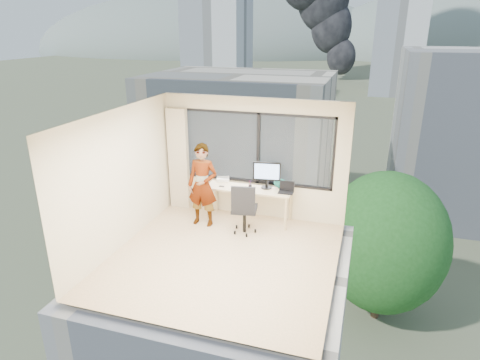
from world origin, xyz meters
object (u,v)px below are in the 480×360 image
at_px(chair, 245,207).
at_px(person, 203,185).
at_px(monitor, 267,175).
at_px(handbag, 280,183).
at_px(game_console, 223,179).
at_px(laptop, 286,188).
at_px(desk, 249,204).

xyz_separation_m(chair, person, (-0.94, 0.11, 0.33)).
height_order(monitor, handbag, monitor).
xyz_separation_m(game_console, handbag, (1.31, -0.08, 0.07)).
height_order(game_console, handbag, handbag).
xyz_separation_m(monitor, laptop, (0.44, -0.14, -0.19)).
height_order(laptop, handbag, handbag).
bearing_deg(desk, handbag, 13.66).
relative_size(desk, person, 1.03).
bearing_deg(game_console, person, -121.90).
height_order(person, handbag, person).
relative_size(person, monitor, 3.03).
bearing_deg(monitor, chair, -121.33).
relative_size(monitor, handbag, 2.13).
bearing_deg(person, handbag, 23.38).
xyz_separation_m(chair, monitor, (0.28, 0.66, 0.49)).
height_order(desk, laptop, laptop).
bearing_deg(game_console, chair, -64.62).
height_order(desk, handbag, handbag).
distance_m(chair, laptop, 0.94).
relative_size(laptop, handbag, 1.20).
bearing_deg(chair, person, 163.96).
bearing_deg(laptop, handbag, 126.01).
distance_m(game_console, handbag, 1.31).
relative_size(game_console, handbag, 1.02).
bearing_deg(chair, laptop, 25.73).
bearing_deg(desk, monitor, 12.44).
bearing_deg(handbag, person, -156.53).
xyz_separation_m(person, handbag, (1.50, 0.63, -0.02)).
relative_size(person, laptop, 5.36).
relative_size(desk, monitor, 3.11).
xyz_separation_m(chair, handbag, (0.56, 0.74, 0.31)).
bearing_deg(desk, person, -151.17).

